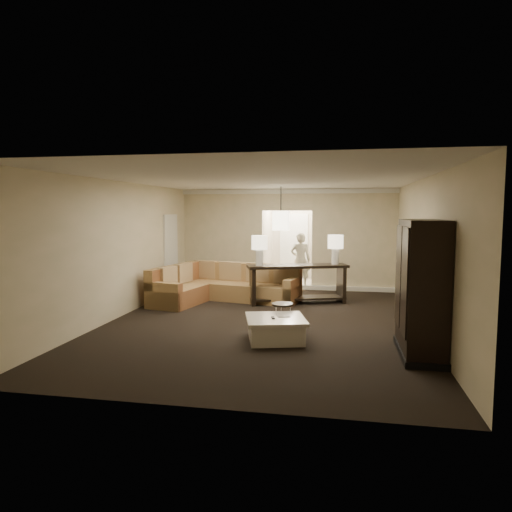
% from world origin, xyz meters
% --- Properties ---
extents(ground, '(8.00, 8.00, 0.00)m').
position_xyz_m(ground, '(0.00, 0.00, 0.00)').
color(ground, black).
rests_on(ground, ground).
extents(wall_back, '(6.00, 0.04, 2.80)m').
position_xyz_m(wall_back, '(0.00, 4.00, 1.40)').
color(wall_back, beige).
rests_on(wall_back, ground).
extents(wall_front, '(6.00, 0.04, 2.80)m').
position_xyz_m(wall_front, '(0.00, -4.00, 1.40)').
color(wall_front, beige).
rests_on(wall_front, ground).
extents(wall_left, '(0.04, 8.00, 2.80)m').
position_xyz_m(wall_left, '(-3.00, 0.00, 1.40)').
color(wall_left, beige).
rests_on(wall_left, ground).
extents(wall_right, '(0.04, 8.00, 2.80)m').
position_xyz_m(wall_right, '(3.00, 0.00, 1.40)').
color(wall_right, beige).
rests_on(wall_right, ground).
extents(ceiling, '(6.00, 8.00, 0.02)m').
position_xyz_m(ceiling, '(0.00, 0.00, 2.80)').
color(ceiling, silver).
rests_on(ceiling, wall_back).
extents(crown_molding, '(6.00, 0.10, 0.12)m').
position_xyz_m(crown_molding, '(0.00, 3.95, 2.73)').
color(crown_molding, white).
rests_on(crown_molding, wall_back).
extents(baseboard, '(6.00, 0.10, 0.12)m').
position_xyz_m(baseboard, '(0.00, 3.95, 0.06)').
color(baseboard, white).
rests_on(baseboard, ground).
extents(side_door, '(0.05, 0.90, 2.10)m').
position_xyz_m(side_door, '(-2.97, 2.80, 1.05)').
color(side_door, white).
rests_on(side_door, ground).
extents(foyer, '(1.44, 2.02, 2.80)m').
position_xyz_m(foyer, '(0.00, 5.34, 1.30)').
color(foyer, silver).
rests_on(foyer, ground).
extents(sectional_sofa, '(3.41, 2.53, 0.90)m').
position_xyz_m(sectional_sofa, '(-1.39, 1.96, 0.36)').
color(sectional_sofa, brown).
rests_on(sectional_sofa, ground).
extents(coffee_table, '(1.20, 1.20, 0.41)m').
position_xyz_m(coffee_table, '(0.42, -1.19, 0.20)').
color(coffee_table, silver).
rests_on(coffee_table, ground).
extents(console_table, '(2.43, 1.30, 0.92)m').
position_xyz_m(console_table, '(0.50, 2.00, 0.55)').
color(console_table, black).
rests_on(console_table, ground).
extents(armoire, '(0.61, 1.43, 2.06)m').
position_xyz_m(armoire, '(2.69, -1.57, 0.99)').
color(armoire, black).
rests_on(armoire, ground).
extents(drink_table, '(0.39, 0.39, 0.49)m').
position_xyz_m(drink_table, '(0.45, -0.47, 0.35)').
color(drink_table, black).
rests_on(drink_table, ground).
extents(table_lamp_left, '(0.37, 0.37, 0.70)m').
position_xyz_m(table_lamp_left, '(-0.37, 1.70, 1.39)').
color(table_lamp_left, white).
rests_on(table_lamp_left, console_table).
extents(table_lamp_right, '(0.37, 0.37, 0.70)m').
position_xyz_m(table_lamp_right, '(1.37, 2.30, 1.39)').
color(table_lamp_right, white).
rests_on(table_lamp_right, console_table).
extents(pendant_light, '(0.38, 0.38, 1.09)m').
position_xyz_m(pendant_light, '(0.00, 2.70, 1.95)').
color(pendant_light, black).
rests_on(pendant_light, ceiling).
extents(person, '(0.65, 0.44, 1.74)m').
position_xyz_m(person, '(0.36, 4.30, 0.87)').
color(person, beige).
rests_on(person, ground).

